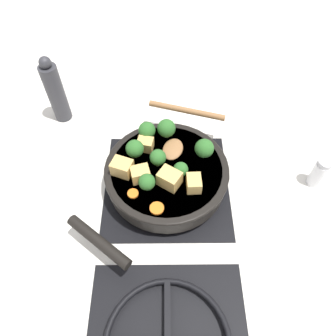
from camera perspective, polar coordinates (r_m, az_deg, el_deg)
ground_plane at (r=0.83m, az=-0.00°, el=-3.12°), size 2.40×2.40×0.00m
front_burner_grate at (r=0.82m, az=-0.00°, el=-2.66°), size 0.31×0.31×0.03m
skillet_pan at (r=0.78m, az=-0.12°, el=-1.07°), size 0.36×0.39×0.05m
wooden_spoon at (r=0.84m, az=2.42°, el=7.05°), size 0.20×0.21×0.02m
tofu_cube_center_large at (r=0.74m, az=-4.59°, el=-1.07°), size 0.05×0.04×0.03m
tofu_cube_near_handle at (r=0.79m, az=-3.74°, el=4.13°), size 0.04×0.04×0.03m
tofu_cube_east_chunk at (r=0.73m, az=0.51°, el=-1.86°), size 0.06×0.06×0.04m
tofu_cube_west_chunk at (r=0.75m, az=-7.75°, el=0.10°), size 0.06×0.05×0.04m
tofu_cube_back_piece at (r=0.73m, az=4.77°, el=-2.66°), size 0.03×0.04×0.03m
broccoli_floret_near_spoon at (r=0.77m, az=-5.56°, el=3.35°), size 0.04×0.04×0.05m
broccoli_floret_center_top at (r=0.77m, az=6.58°, el=3.41°), size 0.05×0.05×0.05m
broccoli_floret_east_rim at (r=0.81m, az=-0.21°, el=6.92°), size 0.05×0.05×0.05m
broccoli_floret_west_rim at (r=0.74m, az=2.47°, el=-0.27°), size 0.03×0.03×0.04m
broccoli_floret_north_edge at (r=0.72m, az=-3.44°, el=-2.46°), size 0.04×0.04×0.04m
broccoli_floret_south_cluster at (r=0.75m, az=-1.52°, el=1.82°), size 0.04×0.04×0.05m
broccoli_floret_mid_floret at (r=0.81m, az=-3.46°, el=6.55°), size 0.04×0.04×0.05m
carrot_slice_orange_thin at (r=0.71m, az=-1.70°, el=-7.02°), size 0.03×0.03×0.01m
carrot_slice_near_center at (r=0.73m, az=-5.88°, el=-4.46°), size 0.02×0.02×0.01m
pepper_mill at (r=0.97m, az=-18.83°, el=12.46°), size 0.05×0.05×0.21m
salt_shaker at (r=0.88m, az=25.00°, el=-0.72°), size 0.04×0.04×0.09m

